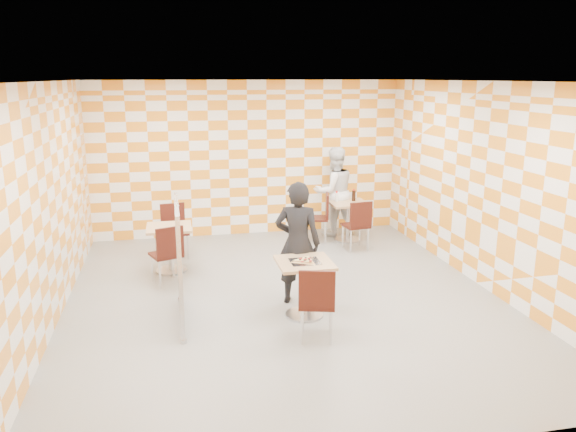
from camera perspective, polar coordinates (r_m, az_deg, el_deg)
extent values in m
plane|color=gray|center=(8.05, -0.41, -8.34)|extent=(7.00, 7.00, 0.00)
plane|color=white|center=(7.45, -0.45, 13.54)|extent=(7.00, 7.00, 0.00)
plane|color=white|center=(11.01, -4.08, 5.81)|extent=(6.00, 0.00, 6.00)
plane|color=white|center=(7.61, -23.14, 1.04)|extent=(0.00, 7.00, 7.00)
plane|color=white|center=(8.70, 19.34, 2.88)|extent=(0.00, 7.00, 7.00)
cube|color=tan|center=(7.24, 1.69, -4.78)|extent=(0.70, 0.70, 0.04)
cylinder|color=#A5A5AA|center=(7.36, 1.67, -7.43)|extent=(0.08, 0.08, 0.70)
cylinder|color=#A5A5AA|center=(7.50, 1.65, -9.96)|extent=(0.50, 0.50, 0.03)
cube|color=tan|center=(10.68, 6.15, 1.31)|extent=(0.70, 0.70, 0.04)
cylinder|color=#A5A5AA|center=(10.76, 6.10, -0.56)|extent=(0.08, 0.08, 0.70)
cylinder|color=#A5A5AA|center=(10.86, 6.05, -2.38)|extent=(0.50, 0.50, 0.03)
cube|color=tan|center=(9.10, -11.99, -1.16)|extent=(0.70, 0.70, 0.04)
cylinder|color=#A5A5AA|center=(9.20, -11.88, -3.32)|extent=(0.08, 0.08, 0.70)
cylinder|color=#A5A5AA|center=(9.31, -11.77, -5.41)|extent=(0.50, 0.50, 0.03)
cube|color=#37110B|center=(6.73, 2.94, -8.83)|extent=(0.52, 0.52, 0.04)
cube|color=#37110B|center=(6.45, 2.95, -7.47)|extent=(0.42, 0.15, 0.45)
cylinder|color=silver|center=(6.98, 4.35, -10.09)|extent=(0.03, 0.03, 0.43)
cylinder|color=silver|center=(6.98, 1.52, -10.05)|extent=(0.03, 0.03, 0.43)
cylinder|color=silver|center=(6.67, 4.39, -11.28)|extent=(0.03, 0.03, 0.43)
cylinder|color=silver|center=(6.67, 1.42, -11.23)|extent=(0.03, 0.03, 0.43)
cube|color=#37110B|center=(10.17, 6.89, -0.98)|extent=(0.47, 0.47, 0.04)
cube|color=#37110B|center=(9.94, 7.43, 0.14)|extent=(0.42, 0.09, 0.45)
cylinder|color=silver|center=(10.45, 7.28, -1.91)|extent=(0.03, 0.03, 0.43)
cylinder|color=silver|center=(10.31, 5.58, -2.09)|extent=(0.03, 0.03, 0.43)
cylinder|color=silver|center=(10.16, 8.13, -2.41)|extent=(0.03, 0.03, 0.43)
cylinder|color=silver|center=(10.02, 6.40, -2.60)|extent=(0.03, 0.03, 0.43)
cube|color=#37110B|center=(10.63, 2.90, -0.25)|extent=(0.50, 0.50, 0.04)
cube|color=#37110B|center=(10.57, 4.00, 1.06)|extent=(0.13, 0.42, 0.45)
cylinder|color=silver|center=(10.84, 1.96, -1.23)|extent=(0.03, 0.03, 0.43)
cylinder|color=silver|center=(10.52, 1.98, -1.71)|extent=(0.03, 0.03, 0.43)
cylinder|color=silver|center=(10.86, 3.75, -1.23)|extent=(0.03, 0.03, 0.43)
cylinder|color=silver|center=(10.53, 3.83, -1.72)|extent=(0.03, 0.03, 0.43)
cube|color=#37110B|center=(8.67, -12.29, -3.87)|extent=(0.54, 0.54, 0.04)
cube|color=#37110B|center=(8.41, -11.90, -2.61)|extent=(0.41, 0.19, 0.45)
cylinder|color=silver|center=(8.95, -11.58, -4.85)|extent=(0.03, 0.03, 0.43)
cylinder|color=silver|center=(8.84, -13.64, -5.19)|extent=(0.03, 0.03, 0.43)
cylinder|color=silver|center=(8.64, -10.76, -5.48)|extent=(0.03, 0.03, 0.43)
cylinder|color=silver|center=(8.53, -12.88, -5.84)|extent=(0.03, 0.03, 0.43)
cube|color=#37110B|center=(9.84, -11.37, -1.66)|extent=(0.48, 0.48, 0.04)
cube|color=#37110B|center=(9.97, -11.64, 0.01)|extent=(0.42, 0.11, 0.45)
cylinder|color=silver|center=(9.72, -12.12, -3.34)|extent=(0.03, 0.03, 0.43)
cylinder|color=silver|center=(9.78, -10.15, -3.15)|extent=(0.03, 0.03, 0.43)
cylinder|color=silver|center=(10.05, -12.43, -2.80)|extent=(0.03, 0.03, 0.43)
cylinder|color=silver|center=(10.10, -10.53, -2.61)|extent=(0.03, 0.03, 0.43)
cube|color=white|center=(7.20, -11.00, -4.56)|extent=(0.02, 1.30, 1.40)
cube|color=#B2B2B7|center=(7.01, -11.27, 1.03)|extent=(0.05, 1.30, 0.05)
cube|color=#B2B2B7|center=(7.46, -10.74, -9.81)|extent=(0.05, 1.30, 0.05)
cube|color=#B2B2B7|center=(6.59, -10.87, -6.33)|extent=(0.05, 0.05, 1.50)
cylinder|color=#B2B2B7|center=(6.89, -10.57, -12.39)|extent=(0.08, 0.08, 0.05)
cube|color=#B2B2B7|center=(7.82, -11.10, -3.07)|extent=(0.05, 0.05, 1.50)
cylinder|color=#B2B2B7|center=(8.08, -10.84, -8.33)|extent=(0.08, 0.08, 0.05)
imported|color=black|center=(7.64, 0.99, -2.78)|extent=(0.73, 0.60, 1.71)
imported|color=white|center=(11.02, 4.69, 2.49)|extent=(0.95, 0.79, 1.74)
cube|color=silver|center=(7.22, 1.73, -4.65)|extent=(0.38, 0.34, 0.01)
cone|color=tan|center=(7.21, 1.73, -4.56)|extent=(0.40, 0.40, 0.02)
cone|color=#F2D88C|center=(7.23, 1.70, -4.40)|extent=(0.33, 0.33, 0.01)
cylinder|color=maroon|center=(7.10, 1.45, -4.66)|extent=(0.04, 0.04, 0.01)
cylinder|color=maroon|center=(7.13, 2.30, -4.58)|extent=(0.04, 0.04, 0.01)
cylinder|color=maroon|center=(7.19, 1.77, -4.43)|extent=(0.04, 0.04, 0.01)
cylinder|color=maroon|center=(7.22, 1.29, -4.34)|extent=(0.04, 0.04, 0.01)
cylinder|color=maroon|center=(7.23, 2.18, -4.33)|extent=(0.04, 0.04, 0.01)
torus|color=black|center=(7.19, 2.18, -4.42)|extent=(0.03, 0.03, 0.01)
torus|color=black|center=(7.14, 1.69, -4.53)|extent=(0.03, 0.03, 0.01)
torus|color=black|center=(7.24, 1.81, -4.26)|extent=(0.03, 0.03, 0.01)
torus|color=black|center=(7.17, 1.23, -4.46)|extent=(0.03, 0.03, 0.01)
cylinder|color=white|center=(10.71, 4.96, 1.92)|extent=(0.06, 0.06, 0.16)
cylinder|color=red|center=(10.69, 4.97, 2.44)|extent=(0.04, 0.04, 0.04)
cylinder|color=black|center=(10.77, 6.69, 2.06)|extent=(0.07, 0.07, 0.20)
cylinder|color=red|center=(10.75, 6.71, 2.66)|extent=(0.03, 0.03, 0.03)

